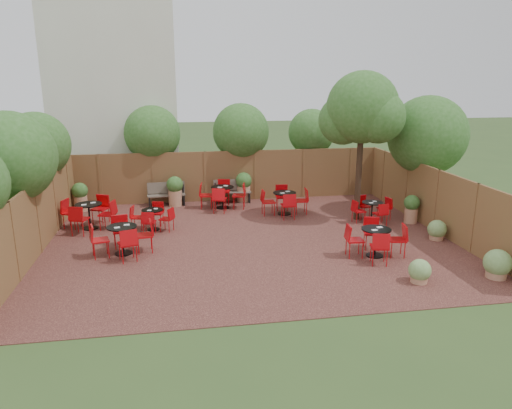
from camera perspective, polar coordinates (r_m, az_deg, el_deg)
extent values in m
plane|color=#354F23|center=(14.46, -0.70, -4.38)|extent=(80.00, 80.00, 0.00)
cube|color=#321614|center=(14.46, -0.70, -4.34)|extent=(12.00, 10.00, 0.02)
cube|color=brown|center=(18.99, -3.03, 3.44)|extent=(12.00, 0.08, 2.00)
cube|color=brown|center=(14.55, -24.77, -1.56)|extent=(0.08, 10.00, 2.00)
cube|color=brown|center=(16.17, 20.79, 0.42)|extent=(0.08, 10.00, 2.00)
cube|color=beige|center=(21.63, -16.31, 12.31)|extent=(5.00, 4.00, 8.00)
sphere|color=#2D5C1D|center=(17.23, -24.80, 6.47)|extent=(2.17, 2.17, 2.17)
sphere|color=#2D5C1D|center=(14.34, -27.46, 5.05)|extent=(2.46, 2.46, 2.46)
sphere|color=#2D5C1D|center=(19.33, -12.31, 8.30)|extent=(2.19, 2.19, 2.19)
sphere|color=#2D5C1D|center=(19.37, -1.82, 8.72)|extent=(2.26, 2.26, 2.26)
sphere|color=#2D5C1D|center=(20.20, 6.66, 8.60)|extent=(1.93, 1.93, 1.93)
sphere|color=#2D5C1D|center=(17.86, 19.83, 7.79)|extent=(2.76, 2.76, 2.76)
cylinder|color=black|center=(16.50, 12.27, 5.01)|extent=(0.22, 0.22, 4.03)
sphere|color=#2D5C1D|center=(16.30, 12.63, 11.30)|extent=(2.37, 2.37, 2.37)
sphere|color=#2D5C1D|center=(16.52, 10.39, 9.92)|extent=(1.66, 1.66, 1.66)
sphere|color=#2D5C1D|center=(16.10, 14.44, 10.14)|extent=(1.73, 1.73, 1.73)
cube|color=brown|center=(18.56, -10.68, 1.12)|extent=(1.46, 0.57, 0.05)
cube|color=brown|center=(18.69, -10.71, 2.02)|extent=(1.43, 0.25, 0.43)
cube|color=black|center=(18.64, -12.64, 0.38)|extent=(0.10, 0.43, 0.38)
cube|color=black|center=(18.61, -8.67, 0.55)|extent=(0.10, 0.43, 0.38)
cube|color=brown|center=(18.67, -2.84, 1.47)|extent=(1.45, 0.45, 0.05)
cube|color=brown|center=(18.80, -2.92, 2.37)|extent=(1.45, 0.13, 0.44)
cube|color=black|center=(18.66, -4.82, 0.72)|extent=(0.06, 0.43, 0.39)
cube|color=black|center=(18.81, -0.85, 0.89)|extent=(0.06, 0.43, 0.39)
cylinder|color=black|center=(13.63, 14.00, -5.93)|extent=(0.47, 0.47, 0.03)
cylinder|color=black|center=(13.50, 14.10, -4.43)|extent=(0.05, 0.05, 0.74)
cylinder|color=black|center=(13.39, 14.20, -2.89)|extent=(0.81, 0.81, 0.03)
cube|color=white|center=(13.50, 14.56, -2.65)|extent=(0.16, 0.13, 0.02)
cube|color=white|center=(13.23, 14.00, -2.99)|extent=(0.16, 0.13, 0.02)
cylinder|color=black|center=(18.00, -3.99, -0.37)|extent=(0.49, 0.49, 0.03)
cylinder|color=black|center=(17.90, -4.01, 0.84)|extent=(0.06, 0.06, 0.78)
cylinder|color=black|center=(17.81, -4.03, 2.09)|extent=(0.84, 0.84, 0.03)
cube|color=white|center=(17.90, -3.64, 2.25)|extent=(0.17, 0.13, 0.02)
cube|color=white|center=(17.66, -4.35, 2.06)|extent=(0.17, 0.13, 0.02)
cylinder|color=black|center=(16.79, 13.63, -1.92)|extent=(0.40, 0.40, 0.03)
cylinder|color=black|center=(16.70, 13.70, -0.86)|extent=(0.05, 0.05, 0.64)
cylinder|color=black|center=(16.61, 13.77, 0.24)|extent=(0.70, 0.70, 0.03)
cube|color=white|center=(16.72, 14.02, 0.38)|extent=(0.14, 0.10, 0.01)
cube|color=white|center=(16.48, 13.63, 0.20)|extent=(0.14, 0.10, 0.01)
cylinder|color=black|center=(16.47, -19.20, -2.67)|extent=(0.49, 0.49, 0.03)
cylinder|color=black|center=(16.36, -19.31, -1.34)|extent=(0.06, 0.06, 0.78)
cylinder|color=black|center=(16.25, -19.44, 0.02)|extent=(0.85, 0.85, 0.03)
cube|color=white|center=(16.31, -18.93, 0.20)|extent=(0.18, 0.15, 0.02)
cube|color=white|center=(16.14, -19.91, -0.03)|extent=(0.18, 0.15, 0.02)
cylinder|color=black|center=(17.21, 3.40, -1.09)|extent=(0.48, 0.48, 0.03)
cylinder|color=black|center=(17.11, 3.42, 0.14)|extent=(0.05, 0.05, 0.76)
cylinder|color=black|center=(17.01, 3.44, 1.41)|extent=(0.82, 0.82, 0.03)
cube|color=white|center=(17.12, 3.80, 1.57)|extent=(0.15, 0.11, 0.02)
cube|color=white|center=(16.86, 3.18, 1.37)|extent=(0.15, 0.11, 0.02)
cylinder|color=black|center=(13.89, -15.56, -5.63)|extent=(0.48, 0.48, 0.03)
cylinder|color=black|center=(13.76, -15.67, -4.13)|extent=(0.05, 0.05, 0.76)
cylinder|color=black|center=(13.64, -15.79, -2.58)|extent=(0.82, 0.82, 0.03)
cube|color=white|center=(13.71, -15.22, -2.36)|extent=(0.17, 0.14, 0.02)
cube|color=white|center=(13.53, -16.31, -2.67)|extent=(0.17, 0.14, 0.02)
cylinder|color=black|center=(15.79, -12.18, -2.91)|extent=(0.40, 0.40, 0.03)
cylinder|color=black|center=(15.70, -12.24, -1.79)|extent=(0.05, 0.05, 0.64)
cylinder|color=black|center=(15.61, -12.31, -0.64)|extent=(0.69, 0.69, 0.03)
cube|color=white|center=(15.67, -11.90, -0.48)|extent=(0.15, 0.13, 0.01)
cube|color=white|center=(15.51, -12.66, -0.69)|extent=(0.15, 0.13, 0.01)
cylinder|color=#AC7656|center=(18.51, -9.63, 0.77)|extent=(0.52, 0.52, 0.59)
sphere|color=#2D5C1D|center=(18.38, -9.70, 2.38)|extent=(0.62, 0.62, 0.62)
cylinder|color=#AC7656|center=(18.90, -1.48, 1.30)|extent=(0.53, 0.53, 0.60)
sphere|color=#2D5C1D|center=(18.78, -1.50, 2.90)|extent=(0.63, 0.63, 0.63)
cylinder|color=#AC7656|center=(18.68, -20.22, 0.11)|extent=(0.48, 0.48, 0.55)
sphere|color=#2D5C1D|center=(18.57, -20.36, 1.58)|extent=(0.58, 0.58, 0.58)
cylinder|color=#AC7656|center=(16.95, 18.03, -1.25)|extent=(0.44, 0.44, 0.50)
sphere|color=#2D5C1D|center=(16.84, 18.16, 0.20)|extent=(0.52, 0.52, 0.52)
cylinder|color=#AC7656|center=(13.24, 26.80, -7.35)|extent=(0.49, 0.49, 0.22)
sphere|color=#6B924C|center=(13.15, 26.95, -6.23)|extent=(0.67, 0.67, 0.67)
cylinder|color=#AC7656|center=(12.24, 18.93, -8.41)|extent=(0.39, 0.39, 0.18)
sphere|color=#6B924C|center=(12.15, 19.01, -7.44)|extent=(0.53, 0.53, 0.53)
cylinder|color=#AC7656|center=(15.51, 20.77, -3.60)|extent=(0.41, 0.41, 0.19)
sphere|color=#6B924C|center=(15.44, 20.85, -2.77)|extent=(0.56, 0.56, 0.56)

